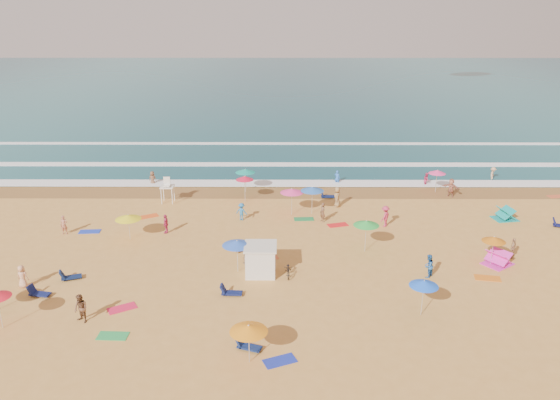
{
  "coord_description": "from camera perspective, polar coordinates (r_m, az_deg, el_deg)",
  "views": [
    {
      "loc": [
        -0.69,
        -38.51,
        17.54
      ],
      "look_at": [
        -0.89,
        6.0,
        1.5
      ],
      "focal_mm": 35.0,
      "sensor_mm": 36.0,
      "label": 1
    }
  ],
  "objects": [
    {
      "name": "ground",
      "position": [
        42.33,
        1.17,
        -4.67
      ],
      "size": [
        220.0,
        220.0,
        0.0
      ],
      "primitive_type": "plane",
      "color": "gold",
      "rests_on": "ground"
    },
    {
      "name": "beachgoers",
      "position": [
        46.31,
        4.95,
        -1.47
      ],
      "size": [
        40.57,
        28.58,
        2.13
      ],
      "color": "brown",
      "rests_on": "ground"
    },
    {
      "name": "popup_tents",
      "position": [
        46.41,
        22.21,
        -3.15
      ],
      "size": [
        6.27,
        10.91,
        1.2
      ],
      "color": "#E933BE",
      "rests_on": "ground"
    },
    {
      "name": "cabana",
      "position": [
        37.55,
        -2.04,
        -6.33
      ],
      "size": [
        2.0,
        2.0,
        2.0
      ],
      "primitive_type": "cube",
      "color": "silver",
      "rests_on": "ground"
    },
    {
      "name": "cabana_roof",
      "position": [
        37.1,
        -2.06,
        -4.86
      ],
      "size": [
        2.2,
        2.2,
        0.12
      ],
      "primitive_type": "cube",
      "color": "silver",
      "rests_on": "cabana"
    },
    {
      "name": "lifeguard_stand",
      "position": [
        51.87,
        -11.66,
        0.86
      ],
      "size": [
        1.2,
        1.2,
        2.1
      ],
      "primitive_type": null,
      "color": "white",
      "rests_on": "ground"
    },
    {
      "name": "towels",
      "position": [
        40.9,
        0.09,
        -5.55
      ],
      "size": [
        44.07,
        27.21,
        0.03
      ],
      "color": "#E21C46",
      "rests_on": "ground"
    },
    {
      "name": "wet_sand",
      "position": [
        53.95,
        0.98,
        0.85
      ],
      "size": [
        220.0,
        220.0,
        0.0
      ],
      "primitive_type": "plane",
      "color": "olive",
      "rests_on": "ground"
    },
    {
      "name": "loungers",
      "position": [
        39.45,
        7.15,
        -6.47
      ],
      "size": [
        41.07,
        25.17,
        0.34
      ],
      "color": "#0D1C45",
      "rests_on": "ground"
    },
    {
      "name": "surf_foam",
      "position": [
        62.33,
        0.88,
        3.56
      ],
      "size": [
        200.0,
        18.7,
        0.05
      ],
      "color": "white",
      "rests_on": "ground"
    },
    {
      "name": "beach_umbrellas",
      "position": [
        42.05,
        0.95,
        -1.67
      ],
      "size": [
        65.36,
        29.17,
        0.81
      ],
      "color": "#FF388F",
      "rests_on": "ground"
    },
    {
      "name": "bicycle",
      "position": [
        37.5,
        0.88,
        -7.3
      ],
      "size": [
        0.61,
        1.71,
        0.9
      ],
      "primitive_type": "imported",
      "rotation": [
        0.0,
        0.0,
        -0.01
      ],
      "color": "black",
      "rests_on": "ground"
    },
    {
      "name": "ocean",
      "position": [
        123.76,
        0.58,
        11.67
      ],
      "size": [
        220.0,
        140.0,
        0.18
      ],
      "primitive_type": "cube",
      "color": "#0C4756",
      "rests_on": "ground"
    }
  ]
}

